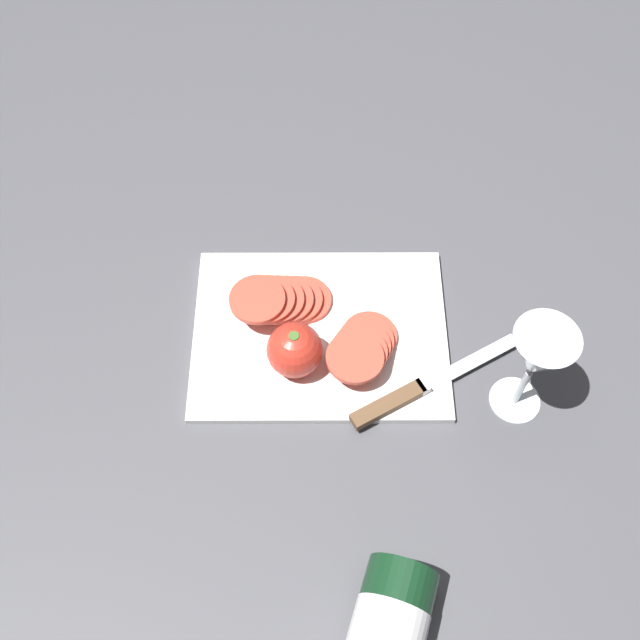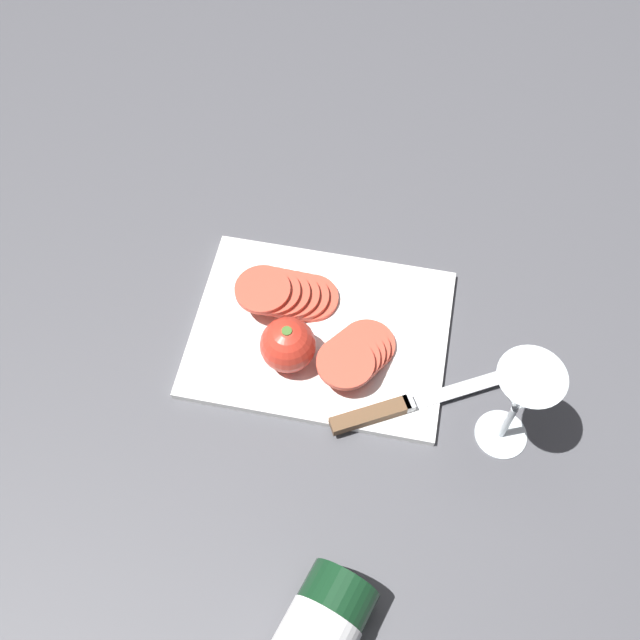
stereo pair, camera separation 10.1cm
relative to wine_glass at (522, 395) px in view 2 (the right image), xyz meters
The scene contains 7 objects.
ground_plane 0.28m from the wine_glass, 25.55° to the right, with size 3.00×3.00×0.00m, color #4C4C51.
cutting_board 0.30m from the wine_glass, 21.26° to the right, with size 0.35×0.27×0.01m.
wine_glass is the anchor object (origin of this frame).
whole_tomato 0.31m from the wine_glass, ahead, with size 0.07×0.07×0.08m.
knife 0.18m from the wine_glass, ahead, with size 0.24×0.14×0.01m.
tomato_slice_stack_near 0.35m from the wine_glass, 23.81° to the right, with size 0.14×0.10×0.05m.
tomato_slice_stack_far 0.23m from the wine_glass, 17.93° to the right, with size 0.10×0.13×0.04m.
Camera 2 is at (-0.07, 0.52, 0.91)m, focal length 42.00 mm.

